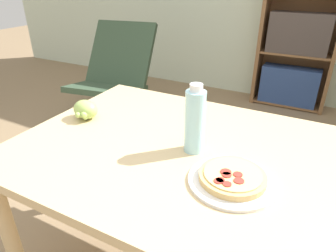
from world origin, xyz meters
The scene contains 6 objects.
dining_table centered at (-0.03, 0.02, 0.63)m, with size 1.16×0.90×0.73m.
pizza_on_plate centered at (0.22, -0.09, 0.74)m, with size 0.27×0.27×0.04m.
grape_bunch centered at (-0.47, 0.05, 0.77)m, with size 0.11×0.10×0.08m.
drink_bottle centered at (0.04, 0.02, 0.84)m, with size 0.07×0.07×0.25m.
lounge_chair_near centered at (-1.29, 1.29, 0.29)m, with size 0.71×0.85×0.88m.
bookshelf centered at (0.12, 2.46, 0.78)m, with size 0.73×0.27×1.65m.
Camera 1 is at (0.39, -0.83, 1.29)m, focal length 32.00 mm.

